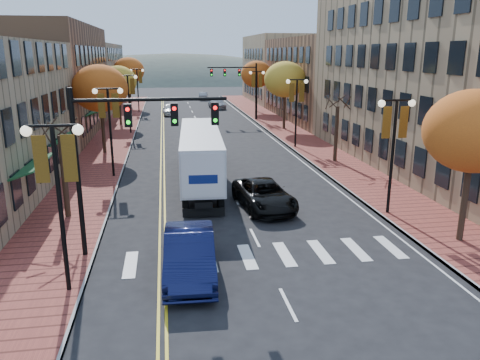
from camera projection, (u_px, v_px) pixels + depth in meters
name	position (u px, v px, depth m)	size (l,w,h in m)	color
ground	(275.00, 277.00, 17.81)	(200.00, 200.00, 0.00)	black
sidewalk_left	(115.00, 136.00, 47.37)	(4.00, 85.00, 0.15)	brown
sidewalk_right	(287.00, 131.00, 50.12)	(4.00, 85.00, 0.15)	brown
building_left_mid	(35.00, 80.00, 48.05)	(12.00, 24.00, 11.00)	brown
building_left_far	(77.00, 76.00, 72.06)	(12.00, 26.00, 9.50)	#9E8966
building_right_near	(475.00, 63.00, 33.89)	(15.00, 28.00, 15.00)	#997F5B
building_right_mid	(342.00, 79.00, 59.31)	(15.00, 24.00, 10.00)	brown
building_right_far	(295.00, 69.00, 80.13)	(15.00, 20.00, 11.00)	#9E8966
tree_left_a	(64.00, 177.00, 23.47)	(0.28, 0.28, 4.20)	#382619
tree_left_b	(100.00, 88.00, 37.86)	(4.48, 4.48, 7.21)	#382619
tree_left_c	(118.00, 82.00, 53.20)	(4.16, 4.16, 6.69)	#382619
tree_left_d	(129.00, 71.00, 70.19)	(4.61, 4.61, 7.42)	#382619
tree_right_a	(474.00, 131.00, 19.75)	(4.16, 4.16, 6.69)	#382619
tree_right_b	(336.00, 134.00, 35.73)	(0.28, 0.28, 4.20)	#382619
tree_right_c	(285.00, 80.00, 50.12)	(4.48, 4.48, 7.21)	#382619
tree_right_d	(256.00, 74.00, 65.40)	(4.35, 4.35, 7.00)	#382619
lamp_left_a	(57.00, 177.00, 15.54)	(1.96, 0.36, 6.05)	black
lamp_left_b	(109.00, 115.00, 30.77)	(1.96, 0.36, 6.05)	black
lamp_left_c	(128.00, 92.00, 47.91)	(1.96, 0.36, 6.05)	black
lamp_left_d	(137.00, 82.00, 65.06)	(1.96, 0.36, 6.05)	black
lamp_right_a	(394.00, 134.00, 23.54)	(1.96, 0.36, 6.05)	black
lamp_right_b	(297.00, 100.00, 40.68)	(1.96, 0.36, 6.05)	black
lamp_right_c	(257.00, 86.00, 57.82)	(1.96, 0.36, 6.05)	black
traffic_mast_near	(125.00, 140.00, 18.53)	(6.10, 0.35, 7.00)	black
traffic_mast_far	(241.00, 81.00, 57.34)	(6.10, 0.34, 7.00)	black
semi_truck	(200.00, 151.00, 30.11)	(3.11, 14.59, 3.62)	black
navy_sedan	(189.00, 254.00, 17.79)	(1.87, 5.35, 1.76)	#0E1238
black_suv	(264.00, 195.00, 25.56)	(2.51, 5.44, 1.51)	black
car_far_white	(170.00, 109.00, 63.77)	(1.81, 4.50, 1.53)	white
car_far_silver	(217.00, 104.00, 70.91)	(2.09, 5.14, 1.49)	#A1A2A9
car_far_oncoming	(204.00, 96.00, 83.94)	(1.44, 4.14, 1.36)	#929299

